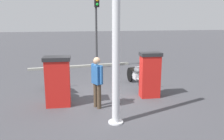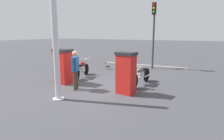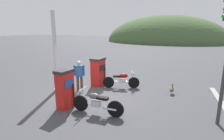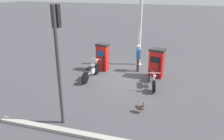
{
  "view_description": "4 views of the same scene",
  "coord_description": "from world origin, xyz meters",
  "views": [
    {
      "loc": [
        -7.56,
        1.81,
        2.64
      ],
      "look_at": [
        1.06,
        -0.6,
        0.75
      ],
      "focal_mm": 36.48,
      "sensor_mm": 36.0,
      "label": 1
    },
    {
      "loc": [
        -6.71,
        -4.55,
        2.28
      ],
      "look_at": [
        0.79,
        -0.33,
        0.61
      ],
      "focal_mm": 30.22,
      "sensor_mm": 36.0,
      "label": 2
    },
    {
      "loc": [
        3.91,
        -7.47,
        3.25
      ],
      "look_at": [
        0.95,
        0.31,
        1.3
      ],
      "focal_mm": 29.13,
      "sensor_mm": 36.0,
      "label": 3
    },
    {
      "loc": [
        11.23,
        3.2,
        4.62
      ],
      "look_at": [
        1.38,
        -0.36,
        0.75
      ],
      "focal_mm": 35.57,
      "sensor_mm": 36.0,
      "label": 4
    }
  ],
  "objects": [
    {
      "name": "fuel_pump_far",
      "position": [
        -0.38,
        1.59,
        0.81
      ],
      "size": [
        0.72,
        0.9,
        1.59
      ],
      "color": "red",
      "rests_on": "ground"
    },
    {
      "name": "wandering_duck",
      "position": [
        3.64,
        1.63,
        0.23
      ],
      "size": [
        0.25,
        0.49,
        0.49
      ],
      "color": "brown",
      "rests_on": "ground"
    },
    {
      "name": "fuel_pump_near",
      "position": [
        -0.38,
        -1.59,
        0.82
      ],
      "size": [
        0.61,
        0.79,
        1.61
      ],
      "color": "red",
      "rests_on": "ground"
    },
    {
      "name": "ground_plane",
      "position": [
        0.0,
        0.0,
        0.0
      ],
      "size": [
        120.0,
        120.0,
        0.0
      ],
      "primitive_type": "plane",
      "color": "#424247"
    },
    {
      "name": "distant_hill_main",
      "position": [
        0.32,
        36.14,
        0.0
      ],
      "size": [
        26.86,
        18.31,
        11.95
      ],
      "color": "#476038",
      "rests_on": "ground"
    },
    {
      "name": "motorcycle_near_pump",
      "position": [
        1.07,
        -1.65,
        0.46
      ],
      "size": [
        2.12,
        0.56,
        0.96
      ],
      "color": "black",
      "rests_on": "ground"
    },
    {
      "name": "canopy_support_pole",
      "position": [
        -2.13,
        0.19,
        1.96
      ],
      "size": [
        0.4,
        0.4,
        4.07
      ],
      "color": "silver",
      "rests_on": "ground"
    },
    {
      "name": "attendant_person",
      "position": [
        -0.91,
        0.43,
        0.91
      ],
      "size": [
        0.56,
        0.31,
        1.6
      ],
      "color": "#473828",
      "rests_on": "ground"
    },
    {
      "name": "motorcycle_far_pump",
      "position": [
        1.02,
        1.63,
        0.45
      ],
      "size": [
        1.93,
        0.78,
        0.95
      ],
      "color": "black",
      "rests_on": "ground"
    }
  ]
}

